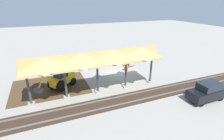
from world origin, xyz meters
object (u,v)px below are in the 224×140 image
(backhoe, at_px, (61,78))
(concrete_pipe, at_px, (131,64))
(distant_parked_car, at_px, (207,92))
(stop_sign, at_px, (130,58))
(traffic_barrel, at_px, (126,68))

(backhoe, height_order, concrete_pipe, backhoe)
(backhoe, height_order, distant_parked_car, backhoe)
(stop_sign, bearing_deg, distant_parked_car, 105.39)
(stop_sign, distance_m, traffic_barrel, 1.75)
(concrete_pipe, distance_m, distant_parked_car, 12.51)
(concrete_pipe, bearing_deg, traffic_barrel, 43.86)
(stop_sign, relative_size, concrete_pipe, 2.43)
(traffic_barrel, bearing_deg, concrete_pipe, -136.14)
(stop_sign, relative_size, traffic_barrel, 2.61)
(stop_sign, height_order, backhoe, backhoe)
(concrete_pipe, height_order, traffic_barrel, traffic_barrel)
(backhoe, xyz_separation_m, traffic_barrel, (-9.73, -1.85, -0.81))
(backhoe, height_order, traffic_barrel, backhoe)
(distant_parked_car, bearing_deg, concrete_pipe, -77.79)
(backhoe, bearing_deg, stop_sign, -166.24)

